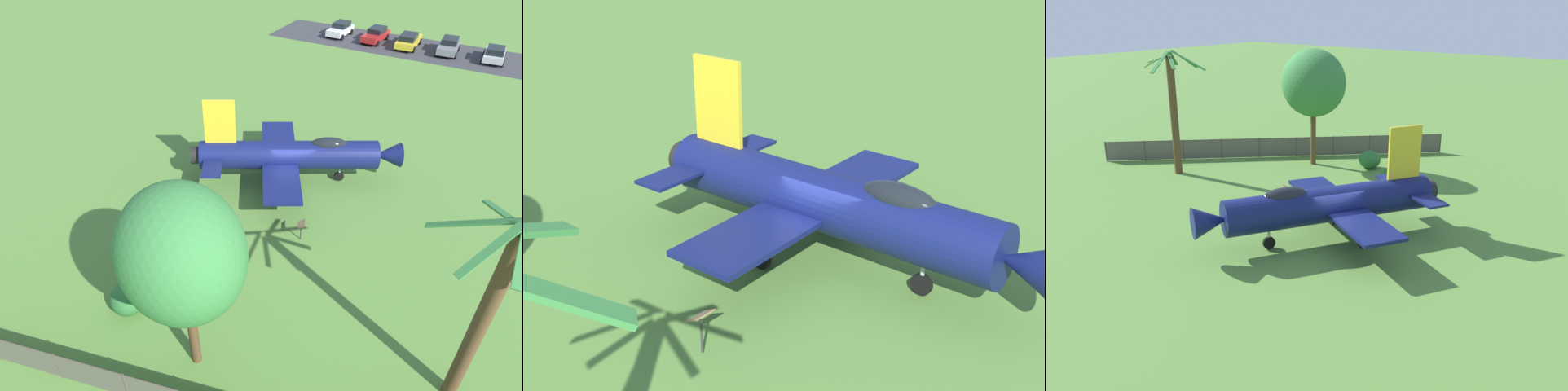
# 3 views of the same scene
# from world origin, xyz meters

# --- Properties ---
(ground_plane) EXTENTS (200.00, 200.00, 0.00)m
(ground_plane) POSITION_xyz_m (0.00, 0.00, 0.00)
(ground_plane) COLOR #568438
(display_jet) EXTENTS (9.05, 11.81, 5.35)m
(display_jet) POSITION_xyz_m (0.18, 0.31, 1.87)
(display_jet) COLOR #111951
(display_jet) RESTS_ON ground_plane
(info_plaque) EXTENTS (0.72, 0.66, 1.14)m
(info_plaque) POSITION_xyz_m (4.89, -2.40, 0.85)
(info_plaque) COLOR #333333
(info_plaque) RESTS_ON ground_plane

